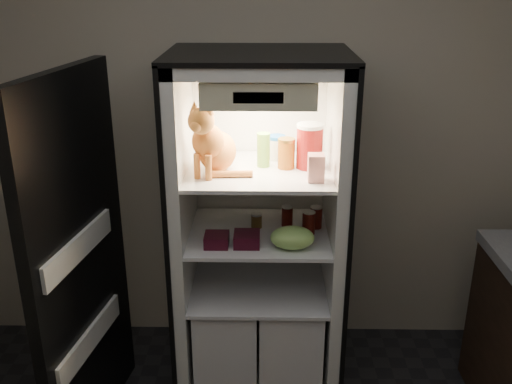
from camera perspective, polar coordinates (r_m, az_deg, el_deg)
room_shell at (r=1.56m, az=-0.28°, el=-1.96°), size 3.60×3.60×3.60m
refrigerator at (r=3.16m, az=0.29°, el=-5.90°), size 0.90×0.72×1.88m
fridge_door at (r=2.87m, az=-17.18°, el=-7.23°), size 0.20×0.87×1.85m
tabby_cat at (r=2.83m, az=-4.36°, el=4.72°), size 0.32×0.38×0.39m
parmesan_shaker at (r=2.93m, az=0.75°, el=4.24°), size 0.07×0.07×0.18m
mayo_tub at (r=3.05m, az=2.07°, el=4.48°), size 0.09×0.09×0.13m
salsa_jar at (r=2.91m, az=3.05°, el=3.88°), size 0.09×0.09×0.16m
pepper_jar at (r=2.91m, az=5.38°, el=4.60°), size 0.14×0.14×0.23m
cream_carton at (r=2.74m, az=6.03°, el=2.42°), size 0.08×0.08×0.13m
soda_can_a at (r=3.09m, az=3.13°, el=-2.44°), size 0.06×0.06×0.11m
soda_can_b at (r=3.08m, az=6.03°, el=-2.52°), size 0.07×0.07×0.12m
soda_can_c at (r=3.00m, az=5.29°, el=-3.08°), size 0.07×0.07×0.13m
condiment_jar at (r=3.07m, az=0.05°, el=-2.86°), size 0.06×0.06×0.08m
grape_bag at (r=2.85m, az=3.65°, el=-4.58°), size 0.22×0.16×0.11m
berry_box_left at (r=2.88m, az=-3.95°, el=-4.81°), size 0.12×0.12×0.06m
berry_box_right at (r=2.88m, az=-0.93°, el=-4.73°), size 0.13×0.13×0.07m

